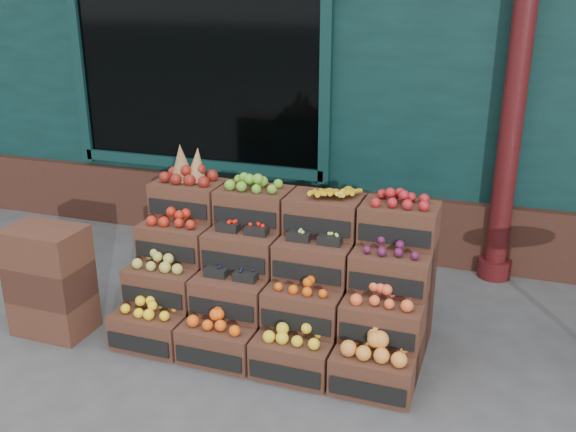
% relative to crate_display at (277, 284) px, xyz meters
% --- Properties ---
extents(ground, '(60.00, 60.00, 0.00)m').
position_rel_crate_display_xyz_m(ground, '(0.22, -0.54, -0.40)').
color(ground, '#434346').
rests_on(ground, ground).
extents(crate_display, '(2.07, 1.02, 1.29)m').
position_rel_crate_display_xyz_m(crate_display, '(0.00, 0.00, 0.00)').
color(crate_display, '#45261B').
rests_on(crate_display, ground).
extents(spare_crates, '(0.53, 0.37, 0.79)m').
position_rel_crate_display_xyz_m(spare_crates, '(-1.54, -0.46, -0.00)').
color(spare_crates, '#45261B').
rests_on(spare_crates, ground).
extents(shopkeeper, '(0.78, 0.52, 2.11)m').
position_rel_crate_display_xyz_m(shopkeeper, '(-1.71, 2.16, 0.66)').
color(shopkeeper, '#1F6D23').
rests_on(shopkeeper, ground).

